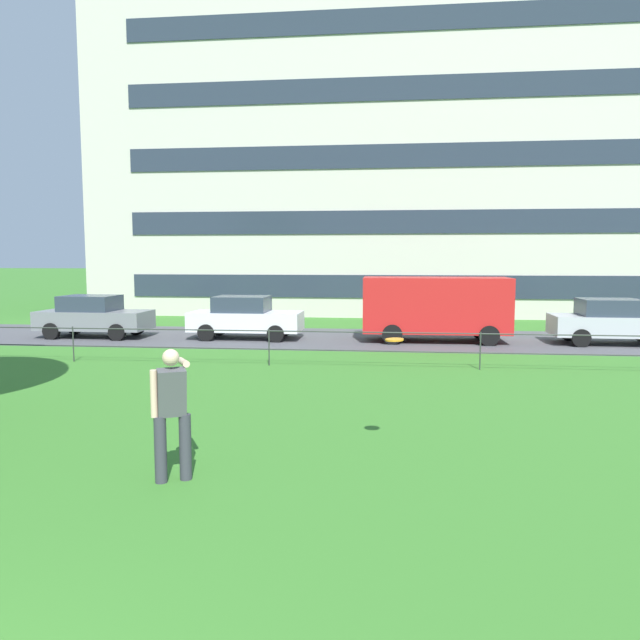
% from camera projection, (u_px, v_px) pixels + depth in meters
% --- Properties ---
extents(street_strip, '(80.00, 6.03, 0.01)m').
position_uv_depth(street_strip, '(300.00, 338.00, 22.31)').
color(street_strip, '#4C4C51').
rests_on(street_strip, ground).
extents(park_fence, '(33.76, 0.04, 1.00)m').
position_uv_depth(park_fence, '(269.00, 341.00, 16.58)').
color(park_fence, '#333833').
rests_on(park_fence, ground).
extents(person_thrower, '(0.47, 0.88, 1.76)m').
position_uv_depth(person_thrower, '(172.00, 410.00, 7.99)').
color(person_thrower, '#383842').
rests_on(person_thrower, ground).
extents(frisbee, '(0.37, 0.37, 0.04)m').
position_uv_depth(frisbee, '(394.00, 340.00, 8.96)').
color(frisbee, orange).
extents(car_grey_far_left, '(4.02, 1.86, 1.54)m').
position_uv_depth(car_grey_far_left, '(94.00, 316.00, 22.45)').
color(car_grey_far_left, slate).
rests_on(car_grey_far_left, ground).
extents(car_white_right, '(4.02, 1.85, 1.54)m').
position_uv_depth(car_white_right, '(245.00, 317.00, 22.04)').
color(car_white_right, silver).
rests_on(car_white_right, ground).
extents(panel_van_far_right, '(5.02, 2.14, 2.24)m').
position_uv_depth(panel_van_far_right, '(436.00, 305.00, 21.29)').
color(panel_van_far_right, red).
rests_on(panel_van_far_right, ground).
extents(car_silver_center, '(4.03, 1.88, 1.54)m').
position_uv_depth(car_silver_center, '(612.00, 321.00, 20.60)').
color(car_silver_center, '#B7BABF').
rests_on(car_silver_center, ground).
extents(apartment_building_background, '(32.11, 12.16, 18.79)m').
position_uv_depth(apartment_building_background, '(403.00, 142.00, 34.27)').
color(apartment_building_background, beige).
rests_on(apartment_building_background, ground).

